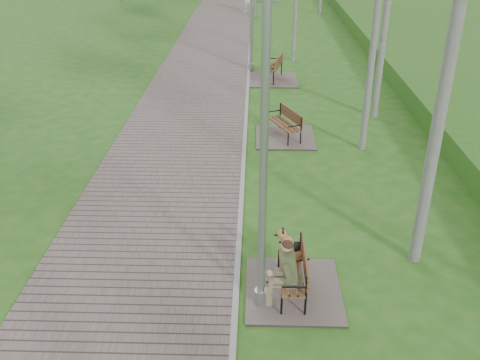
# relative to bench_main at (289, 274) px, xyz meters

# --- Properties ---
(walkway) EXTENTS (3.50, 67.00, 0.04)m
(walkway) POSITION_rel_bench_main_xyz_m (-2.60, 16.33, -0.35)
(walkway) COLOR #665753
(walkway) RESTS_ON ground
(kerb) EXTENTS (0.10, 67.00, 0.05)m
(kerb) POSITION_rel_bench_main_xyz_m (-0.85, 16.33, -0.35)
(kerb) COLOR #999993
(kerb) RESTS_ON ground
(bench_main) EXTENTS (1.55, 1.73, 1.35)m
(bench_main) POSITION_rel_bench_main_xyz_m (0.00, 0.00, 0.00)
(bench_main) COLOR #665753
(bench_main) RESTS_ON ground
(bench_second) EXTENTS (1.59, 1.76, 0.97)m
(bench_second) POSITION_rel_bench_main_xyz_m (0.21, 6.62, -0.20)
(bench_second) COLOR #665753
(bench_second) RESTS_ON ground
(bench_third) EXTENTS (1.76, 1.96, 1.08)m
(bench_third) POSITION_rel_bench_main_xyz_m (0.02, 12.08, -0.17)
(bench_third) COLOR #665753
(bench_third) RESTS_ON ground
(lamp_post_near) EXTENTS (0.20, 0.20, 5.14)m
(lamp_post_near) POSITION_rel_bench_main_xyz_m (-0.45, -0.32, 2.03)
(lamp_post_near) COLOR #96989D
(lamp_post_near) RESTS_ON ground
(lamp_post_second) EXTENTS (0.19, 0.19, 4.97)m
(lamp_post_second) POSITION_rel_bench_main_xyz_m (-0.77, 13.34, 1.95)
(lamp_post_second) COLOR #96989D
(lamp_post_second) RESTS_ON ground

